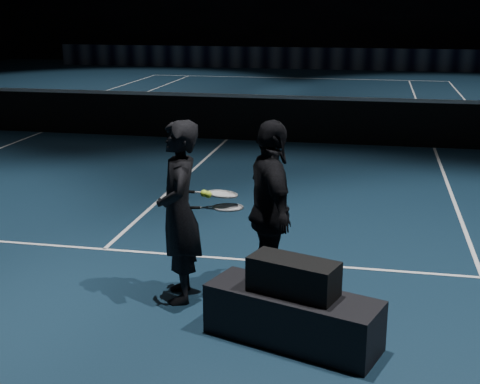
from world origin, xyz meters
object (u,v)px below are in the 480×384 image
object	(u,v)px
player_a	(179,212)
tennis_balls	(206,192)
player_b	(271,211)
racket_bag	(293,276)
racket_upper	(222,194)
player_bench	(292,317)
racket_lower	(228,207)

from	to	relation	value
player_a	tennis_balls	distance (m)	0.32
player_a	player_b	size ratio (longest dim) A/B	1.00
player_a	player_b	world-z (taller)	same
racket_bag	racket_upper	world-z (taller)	racket_upper
player_bench	racket_upper	world-z (taller)	racket_upper
racket_upper	tennis_balls	xyz separation A→B (m)	(-0.13, -0.07, 0.03)
racket_lower	racket_upper	world-z (taller)	racket_upper
racket_bag	racket_upper	size ratio (longest dim) A/B	1.06
player_b	racket_upper	world-z (taller)	player_b
player_bench	racket_lower	world-z (taller)	racket_lower
player_bench	racket_bag	world-z (taller)	racket_bag
player_bench	player_a	xyz separation A→B (m)	(-1.14, 0.64, 0.64)
racket_bag	player_b	world-z (taller)	player_b
tennis_balls	player_bench	bearing A→B (deg)	-38.13
tennis_balls	racket_upper	bearing A→B (deg)	26.91
racket_lower	racket_upper	size ratio (longest dim) A/B	1.00
racket_bag	player_a	distance (m)	1.34
player_bench	player_b	xyz separation A→B (m)	(-0.32, 0.84, 0.64)
player_bench	player_a	distance (m)	1.46
player_b	racket_bag	bearing A→B (deg)	177.07
racket_bag	racket_lower	size ratio (longest dim) A/B	1.06
player_a	racket_lower	world-z (taller)	player_a
racket_bag	racket_upper	xyz separation A→B (m)	(-0.76, 0.77, 0.43)
player_b	racket_upper	size ratio (longest dim) A/B	2.51
player_b	tennis_balls	bearing A→B (deg)	79.20
racket_bag	player_a	size ratio (longest dim) A/B	0.42
player_bench	racket_upper	size ratio (longest dim) A/B	2.13
racket_bag	racket_lower	world-z (taller)	racket_lower
player_a	racket_lower	size ratio (longest dim) A/B	2.51
racket_lower	tennis_balls	distance (m)	0.24
player_bench	tennis_balls	xyz separation A→B (m)	(-0.90, 0.70, 0.82)
player_b	racket_upper	distance (m)	0.48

